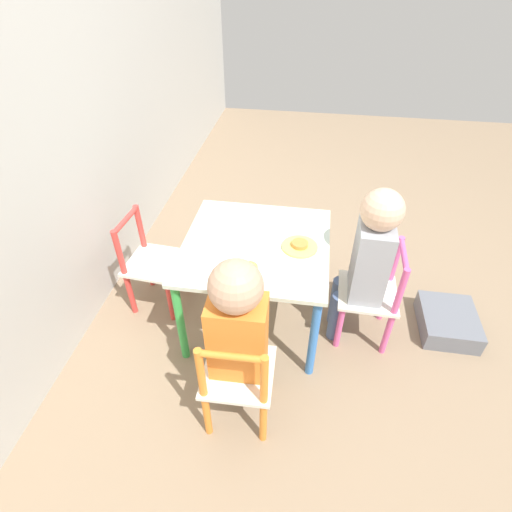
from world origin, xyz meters
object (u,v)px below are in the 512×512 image
(chair_orange, at_px, (238,379))
(plate_front, at_px, (300,246))
(kids_table, at_px, (256,255))
(child_left, at_px, (238,328))
(chair_pink, at_px, (372,295))
(child_front, at_px, (368,256))
(plate_left, at_px, (249,270))
(storage_bin, at_px, (448,322))
(chair_red, at_px, (151,264))

(chair_orange, relative_size, plate_front, 3.29)
(kids_table, height_order, child_left, child_left)
(chair_pink, relative_size, child_front, 0.65)
(child_left, bearing_deg, chair_pink, -139.98)
(chair_pink, height_order, child_left, child_left)
(chair_pink, bearing_deg, chair_orange, -43.52)
(child_front, xyz_separation_m, plate_front, (0.01, 0.29, 0.01))
(child_front, relative_size, plate_front, 5.08)
(chair_pink, bearing_deg, plate_left, -70.36)
(chair_orange, height_order, plate_left, chair_orange)
(chair_orange, height_order, storage_bin, chair_orange)
(kids_table, relative_size, chair_red, 1.24)
(chair_pink, bearing_deg, child_front, -90.00)
(storage_bin, bearing_deg, plate_front, 95.31)
(kids_table, bearing_deg, chair_pink, -91.37)
(chair_red, height_order, storage_bin, chair_red)
(child_front, height_order, plate_left, child_front)
(kids_table, height_order, plate_front, plate_front)
(plate_left, xyz_separation_m, plate_front, (0.19, -0.19, -0.00))
(chair_pink, distance_m, plate_left, 0.61)
(child_left, distance_m, child_front, 0.66)
(chair_orange, xyz_separation_m, storage_bin, (0.60, -0.92, -0.20))
(plate_left, relative_size, storage_bin, 0.55)
(child_left, bearing_deg, child_front, -136.48)
(child_front, bearing_deg, chair_pink, 90.00)
(child_front, xyz_separation_m, storage_bin, (0.08, -0.46, -0.42))
(child_left, bearing_deg, chair_red, -45.07)
(plate_left, bearing_deg, child_front, -69.50)
(plate_left, height_order, plate_front, same)
(child_left, bearing_deg, chair_orange, 90.00)
(chair_red, bearing_deg, chair_pink, -88.42)
(chair_pink, height_order, storage_bin, chair_pink)
(child_left, bearing_deg, kids_table, -90.00)
(chair_pink, relative_size, storage_bin, 1.69)
(storage_bin, bearing_deg, kids_table, 94.24)
(kids_table, bearing_deg, child_left, -178.41)
(kids_table, distance_m, child_front, 0.48)
(kids_table, height_order, storage_bin, kids_table)
(chair_orange, relative_size, plate_left, 3.09)
(child_left, height_order, plate_left, child_left)
(child_left, relative_size, storage_bin, 2.56)
(chair_red, relative_size, plate_left, 3.09)
(kids_table, xyz_separation_m, plate_left, (-0.19, 0.00, 0.07))
(chair_red, relative_size, child_front, 0.65)
(child_left, distance_m, plate_left, 0.29)
(child_left, xyz_separation_m, storage_bin, (0.55, -0.92, -0.42))
(chair_pink, relative_size, chair_red, 1.00)
(child_front, bearing_deg, plate_left, -68.13)
(child_left, height_order, plate_front, child_left)
(plate_front, bearing_deg, plate_left, 135.00)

